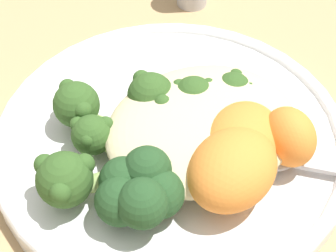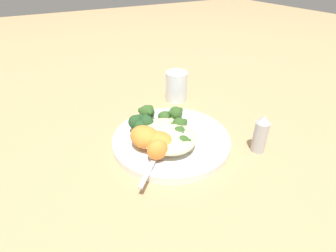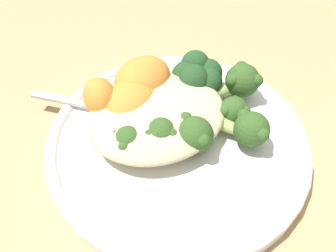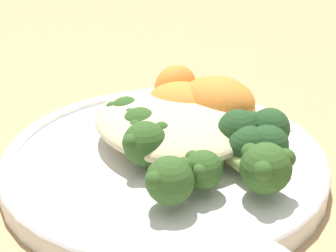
{
  "view_description": "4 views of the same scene",
  "coord_description": "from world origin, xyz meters",
  "px_view_note": "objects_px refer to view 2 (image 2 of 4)",
  "views": [
    {
      "loc": [
        0.14,
        0.26,
        0.35
      ],
      "look_at": [
        -0.01,
        0.01,
        0.03
      ],
      "focal_mm": 60.0,
      "sensor_mm": 36.0,
      "label": 1
    },
    {
      "loc": [
        -0.45,
        0.26,
        0.38
      ],
      "look_at": [
        -0.02,
        0.02,
        0.06
      ],
      "focal_mm": 28.0,
      "sensor_mm": 36.0,
      "label": 2
    },
    {
      "loc": [
        -0.13,
        -0.19,
        0.28
      ],
      "look_at": [
        -0.02,
        0.01,
        0.03
      ],
      "focal_mm": 35.0,
      "sensor_mm": 36.0,
      "label": 3
    },
    {
      "loc": [
        0.3,
        -0.27,
        0.26
      ],
      "look_at": [
        -0.01,
        0.01,
        0.05
      ],
      "focal_mm": 60.0,
      "sensor_mm": 36.0,
      "label": 4
    }
  ],
  "objects_px": {
    "broccoli_stalk_1": "(175,134)",
    "broccoli_stalk_4": "(161,122)",
    "broccoli_stalk_5": "(148,116)",
    "sweet_potato_chunk_1": "(145,137)",
    "plate": "(171,139)",
    "water_glass": "(176,86)",
    "broccoli_stalk_2": "(174,127)",
    "kale_tuft": "(141,123)",
    "spoon": "(156,156)",
    "salt_shaker": "(261,134)",
    "sweet_potato_chunk_2": "(159,141)",
    "broccoli_stalk_0": "(173,140)",
    "sweet_potato_chunk_0": "(157,150)",
    "broccoli_stalk_3": "(172,117)",
    "quinoa_mound": "(166,135)"
  },
  "relations": [
    {
      "from": "broccoli_stalk_0",
      "to": "broccoli_stalk_3",
      "type": "distance_m",
      "value": 0.09
    },
    {
      "from": "broccoli_stalk_5",
      "to": "salt_shaker",
      "type": "relative_size",
      "value": 1.29
    },
    {
      "from": "sweet_potato_chunk_2",
      "to": "water_glass",
      "type": "relative_size",
      "value": 0.77
    },
    {
      "from": "broccoli_stalk_5",
      "to": "kale_tuft",
      "type": "distance_m",
      "value": 0.04
    },
    {
      "from": "sweet_potato_chunk_2",
      "to": "kale_tuft",
      "type": "distance_m",
      "value": 0.09
    },
    {
      "from": "broccoli_stalk_1",
      "to": "broccoli_stalk_4",
      "type": "distance_m",
      "value": 0.06
    },
    {
      "from": "broccoli_stalk_0",
      "to": "spoon",
      "type": "bearing_deg",
      "value": -96.57
    },
    {
      "from": "broccoli_stalk_2",
      "to": "broccoli_stalk_0",
      "type": "bearing_deg",
      "value": -116.25
    },
    {
      "from": "water_glass",
      "to": "salt_shaker",
      "type": "bearing_deg",
      "value": -174.48
    },
    {
      "from": "broccoli_stalk_1",
      "to": "sweet_potato_chunk_0",
      "type": "distance_m",
      "value": 0.08
    },
    {
      "from": "broccoli_stalk_2",
      "to": "sweet_potato_chunk_0",
      "type": "height_order",
      "value": "sweet_potato_chunk_0"
    },
    {
      "from": "broccoli_stalk_1",
      "to": "water_glass",
      "type": "distance_m",
      "value": 0.25
    },
    {
      "from": "broccoli_stalk_5",
      "to": "water_glass",
      "type": "relative_size",
      "value": 1.32
    },
    {
      "from": "broccoli_stalk_1",
      "to": "broccoli_stalk_3",
      "type": "bearing_deg",
      "value": 105.08
    },
    {
      "from": "broccoli_stalk_5",
      "to": "spoon",
      "type": "bearing_deg",
      "value": 175.62
    },
    {
      "from": "broccoli_stalk_0",
      "to": "sweet_potato_chunk_0",
      "type": "xyz_separation_m",
      "value": [
        -0.03,
        0.05,
        0.01
      ]
    },
    {
      "from": "broccoli_stalk_0",
      "to": "broccoli_stalk_1",
      "type": "bearing_deg",
      "value": 102.69
    },
    {
      "from": "broccoli_stalk_3",
      "to": "spoon",
      "type": "relative_size",
      "value": 1.11
    },
    {
      "from": "salt_shaker",
      "to": "kale_tuft",
      "type": "bearing_deg",
      "value": 49.75
    },
    {
      "from": "broccoli_stalk_3",
      "to": "broccoli_stalk_5",
      "type": "bearing_deg",
      "value": 120.61
    },
    {
      "from": "broccoli_stalk_3",
      "to": "spoon",
      "type": "distance_m",
      "value": 0.14
    },
    {
      "from": "sweet_potato_chunk_1",
      "to": "broccoli_stalk_2",
      "type": "bearing_deg",
      "value": -81.8
    },
    {
      "from": "broccoli_stalk_1",
      "to": "salt_shaker",
      "type": "distance_m",
      "value": 0.19
    },
    {
      "from": "salt_shaker",
      "to": "broccoli_stalk_0",
      "type": "bearing_deg",
      "value": 62.88
    },
    {
      "from": "kale_tuft",
      "to": "spoon",
      "type": "height_order",
      "value": "kale_tuft"
    },
    {
      "from": "spoon",
      "to": "water_glass",
      "type": "distance_m",
      "value": 0.32
    },
    {
      "from": "broccoli_stalk_4",
      "to": "spoon",
      "type": "relative_size",
      "value": 0.91
    },
    {
      "from": "sweet_potato_chunk_2",
      "to": "kale_tuft",
      "type": "height_order",
      "value": "kale_tuft"
    },
    {
      "from": "plate",
      "to": "quinoa_mound",
      "type": "xyz_separation_m",
      "value": [
        -0.01,
        0.02,
        0.03
      ]
    },
    {
      "from": "plate",
      "to": "water_glass",
      "type": "relative_size",
      "value": 3.12
    },
    {
      "from": "water_glass",
      "to": "salt_shaker",
      "type": "distance_m",
      "value": 0.32
    },
    {
      "from": "broccoli_stalk_5",
      "to": "sweet_potato_chunk_1",
      "type": "xyz_separation_m",
      "value": [
        -0.09,
        0.05,
        0.01
      ]
    },
    {
      "from": "broccoli_stalk_1",
      "to": "broccoli_stalk_4",
      "type": "xyz_separation_m",
      "value": [
        0.06,
        0.0,
        -0.0
      ]
    },
    {
      "from": "water_glass",
      "to": "sweet_potato_chunk_0",
      "type": "bearing_deg",
      "value": 142.01
    },
    {
      "from": "sweet_potato_chunk_2",
      "to": "quinoa_mound",
      "type": "bearing_deg",
      "value": -60.94
    },
    {
      "from": "broccoli_stalk_4",
      "to": "salt_shaker",
      "type": "height_order",
      "value": "salt_shaker"
    },
    {
      "from": "broccoli_stalk_2",
      "to": "broccoli_stalk_4",
      "type": "xyz_separation_m",
      "value": [
        0.04,
        0.01,
        -0.0
      ]
    },
    {
      "from": "broccoli_stalk_5",
      "to": "sweet_potato_chunk_0",
      "type": "relative_size",
      "value": 2.64
    },
    {
      "from": "kale_tuft",
      "to": "water_glass",
      "type": "height_order",
      "value": "water_glass"
    },
    {
      "from": "plate",
      "to": "broccoli_stalk_2",
      "type": "relative_size",
      "value": 2.42
    },
    {
      "from": "plate",
      "to": "sweet_potato_chunk_0",
      "type": "relative_size",
      "value": 6.24
    },
    {
      "from": "broccoli_stalk_1",
      "to": "broccoli_stalk_4",
      "type": "bearing_deg",
      "value": 131.3
    },
    {
      "from": "broccoli_stalk_0",
      "to": "broccoli_stalk_2",
      "type": "xyz_separation_m",
      "value": [
        0.04,
        -0.03,
        0.0
      ]
    },
    {
      "from": "broccoli_stalk_1",
      "to": "water_glass",
      "type": "bearing_deg",
      "value": 97.74
    },
    {
      "from": "plate",
      "to": "water_glass",
      "type": "distance_m",
      "value": 0.23
    },
    {
      "from": "broccoli_stalk_5",
      "to": "sweet_potato_chunk_2",
      "type": "xyz_separation_m",
      "value": [
        -0.11,
        0.03,
        0.0
      ]
    },
    {
      "from": "broccoli_stalk_3",
      "to": "sweet_potato_chunk_2",
      "type": "height_order",
      "value": "sweet_potato_chunk_2"
    },
    {
      "from": "kale_tuft",
      "to": "sweet_potato_chunk_0",
      "type": "bearing_deg",
      "value": 171.89
    },
    {
      "from": "broccoli_stalk_2",
      "to": "sweet_potato_chunk_0",
      "type": "distance_m",
      "value": 0.1
    },
    {
      "from": "broccoli_stalk_0",
      "to": "broccoli_stalk_2",
      "type": "height_order",
      "value": "broccoli_stalk_2"
    }
  ]
}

